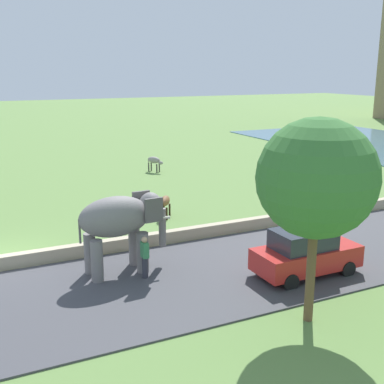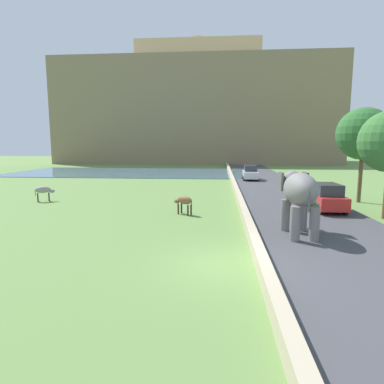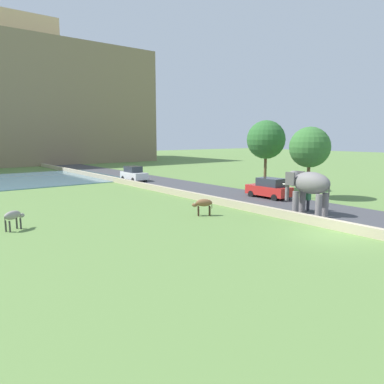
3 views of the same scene
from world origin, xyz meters
name	(u,v)px [view 1 (image 1 of 3)]	position (x,y,z in m)	size (l,w,h in m)	color
ground_plane	(1,259)	(0.00, 0.00, 0.00)	(220.00, 220.00, 0.00)	#608442
barrier_wall	(360,207)	(1.20, 18.00, 0.28)	(0.40, 110.00, 0.56)	tan
elephant	(121,221)	(3.41, 4.05, 2.04)	(1.53, 3.49, 2.99)	slate
person_beside_elephant	(145,257)	(4.34, 4.61, 0.87)	(0.36, 0.22, 1.63)	#33333D
car_red	(305,253)	(6.58, 10.08, 0.90)	(1.82, 4.01, 1.80)	red
cow_brown	(165,202)	(-2.44, 8.22, 0.84)	(1.34, 1.05, 1.15)	brown
cow_grey	(154,161)	(-13.53, 11.92, 0.84)	(1.36, 1.00, 1.15)	gray
tree_mid	(317,179)	(9.30, 8.07, 4.43)	(3.49, 3.49, 6.19)	brown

